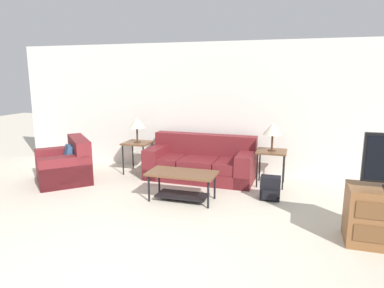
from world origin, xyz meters
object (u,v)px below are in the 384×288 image
(armchair, at_px, (66,166))
(table_lamp_left, at_px, (137,123))
(coffee_table, at_px, (182,180))
(side_table_left, at_px, (138,146))
(couch, at_px, (201,163))
(table_lamp_right, at_px, (273,129))
(backpack, at_px, (270,188))
(side_table_right, at_px, (272,154))

(armchair, xyz_separation_m, table_lamp_left, (1.07, 0.87, 0.74))
(coffee_table, xyz_separation_m, side_table_left, (-1.36, 1.21, 0.23))
(couch, height_order, table_lamp_left, table_lamp_left)
(table_lamp_right, bearing_deg, armchair, -166.76)
(backpack, bearing_deg, armchair, -178.41)
(table_lamp_right, height_order, backpack, table_lamp_right)
(backpack, bearing_deg, side_table_left, 164.07)
(table_lamp_right, bearing_deg, coffee_table, -136.84)
(side_table_right, distance_m, backpack, 0.86)
(couch, distance_m, table_lamp_left, 1.51)
(couch, height_order, coffee_table, couch)
(armchair, height_order, table_lamp_right, table_lamp_right)
(coffee_table, distance_m, table_lamp_right, 1.89)
(coffee_table, bearing_deg, table_lamp_right, 43.16)
(couch, distance_m, armchair, 2.56)
(side_table_left, relative_size, table_lamp_left, 1.26)
(side_table_left, height_order, table_lamp_left, table_lamp_left)
(couch, xyz_separation_m, table_lamp_left, (-1.32, -0.02, 0.73))
(armchair, bearing_deg, couch, 20.51)
(couch, bearing_deg, table_lamp_right, -0.95)
(table_lamp_left, bearing_deg, armchair, -140.84)
(side_table_left, distance_m, side_table_right, 2.64)
(side_table_left, height_order, side_table_right, same)
(armchair, height_order, side_table_right, armchair)
(side_table_right, bearing_deg, backpack, -86.04)
(couch, height_order, side_table_left, couch)
(armchair, distance_m, side_table_left, 1.41)
(side_table_left, bearing_deg, backpack, -15.93)
(table_lamp_left, bearing_deg, couch, 0.95)
(table_lamp_left, xyz_separation_m, backpack, (2.70, -0.77, -0.84))
(couch, bearing_deg, table_lamp_left, -179.05)
(coffee_table, bearing_deg, backpack, 18.03)
(armchair, bearing_deg, side_table_right, 13.24)
(side_table_left, bearing_deg, side_table_right, 0.00)
(couch, height_order, backpack, couch)
(coffee_table, xyz_separation_m, side_table_right, (1.28, 1.21, 0.23))
(side_table_left, bearing_deg, table_lamp_right, 0.00)
(coffee_table, xyz_separation_m, table_lamp_right, (1.28, 1.21, 0.69))
(armchair, bearing_deg, table_lamp_left, 39.16)
(couch, xyz_separation_m, armchair, (-2.40, -0.90, -0.00))
(armchair, bearing_deg, table_lamp_right, 13.24)
(couch, distance_m, backpack, 1.59)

